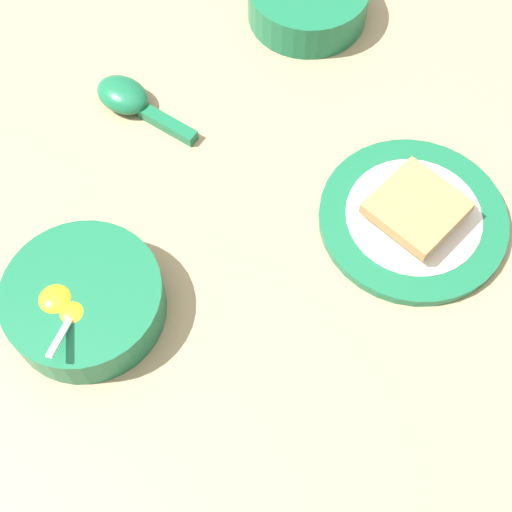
# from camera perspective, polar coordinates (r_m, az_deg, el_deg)

# --- Properties ---
(ground_plane) EXTENTS (3.00, 3.00, 0.00)m
(ground_plane) POSITION_cam_1_polar(r_m,az_deg,el_deg) (0.88, -3.08, 5.73)
(ground_plane) COLOR tan
(egg_bowl) EXTENTS (0.17, 0.17, 0.08)m
(egg_bowl) POSITION_cam_1_polar(r_m,az_deg,el_deg) (0.80, -13.59, -3.48)
(egg_bowl) COLOR #196B42
(egg_bowl) RESTS_ON ground_plane
(toast_plate) EXTENTS (0.22, 0.22, 0.01)m
(toast_plate) POSITION_cam_1_polar(r_m,az_deg,el_deg) (0.87, 12.44, 2.96)
(toast_plate) COLOR #196B42
(toast_plate) RESTS_ON ground_plane
(toast_sandwich) EXTENTS (0.13, 0.13, 0.03)m
(toast_sandwich) POSITION_cam_1_polar(r_m,az_deg,el_deg) (0.85, 12.79, 3.77)
(toast_sandwich) COLOR #9E7042
(toast_sandwich) RESTS_ON toast_plate
(soup_spoon) EXTENTS (0.14, 0.12, 0.03)m
(soup_spoon) POSITION_cam_1_polar(r_m,az_deg,el_deg) (0.96, -10.12, 12.27)
(soup_spoon) COLOR #196B42
(soup_spoon) RESTS_ON ground_plane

